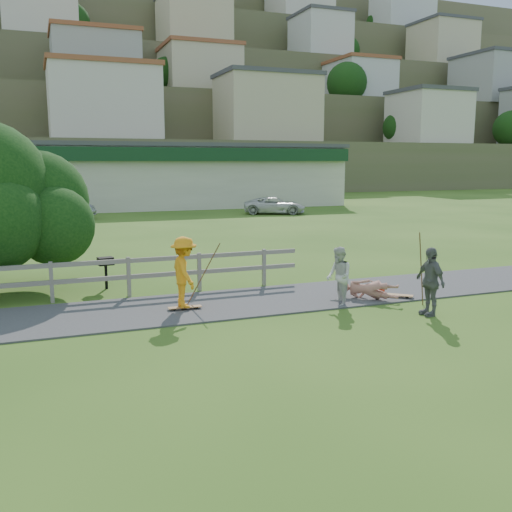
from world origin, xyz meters
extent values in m
plane|color=#345A19|center=(0.00, 0.00, 0.00)|extent=(260.00, 260.00, 0.00)
cube|color=#39393B|center=(0.00, 1.50, 0.02)|extent=(34.00, 3.00, 0.04)
cube|color=slate|center=(-4.00, 3.30, 0.55)|extent=(0.10, 0.10, 1.10)
cube|color=slate|center=(-2.00, 3.30, 0.55)|extent=(0.10, 0.10, 1.10)
cube|color=slate|center=(0.00, 3.30, 0.55)|extent=(0.10, 0.10, 1.10)
cube|color=slate|center=(2.00, 3.30, 0.55)|extent=(0.10, 0.10, 1.10)
cube|color=slate|center=(-4.50, 3.30, 1.00)|extent=(15.00, 0.08, 0.12)
cube|color=slate|center=(-4.50, 3.30, 0.55)|extent=(15.00, 0.08, 0.12)
cube|color=beige|center=(4.00, 35.00, 2.40)|extent=(32.00, 10.00, 4.80)
cube|color=#14381E|center=(4.00, 29.80, 4.20)|extent=(32.00, 0.60, 1.00)
cube|color=#46464B|center=(4.00, 35.00, 4.95)|extent=(32.50, 10.50, 0.30)
cube|color=#555C36|center=(0.00, 55.00, 3.00)|extent=(220.00, 14.00, 6.00)
cube|color=beige|center=(0.00, 55.00, 9.50)|extent=(10.00, 9.00, 7.00)
cube|color=#46464B|center=(0.00, 55.00, 13.25)|extent=(10.40, 9.40, 0.50)
cube|color=#555C36|center=(0.00, 68.00, 6.50)|extent=(220.00, 14.00, 13.00)
cube|color=beige|center=(0.00, 68.00, 16.50)|extent=(10.00, 9.00, 7.00)
cube|color=#46464B|center=(0.00, 68.00, 20.25)|extent=(10.40, 9.40, 0.50)
cube|color=#555C36|center=(0.00, 81.00, 10.50)|extent=(220.00, 14.00, 21.00)
cube|color=beige|center=(0.00, 81.00, 24.50)|extent=(10.00, 9.00, 7.00)
cube|color=#555C36|center=(0.00, 94.00, 15.00)|extent=(220.00, 14.00, 30.00)
cube|color=#555C36|center=(0.00, 108.00, 20.00)|extent=(220.00, 14.00, 40.00)
imported|color=orange|center=(-0.94, 1.26, 0.88)|extent=(0.70, 1.16, 1.76)
imported|color=tan|center=(3.92, 0.57, 0.29)|extent=(1.40, 1.38, 0.58)
imported|color=silver|center=(2.90, 0.37, 0.76)|extent=(0.68, 0.81, 1.52)
imported|color=slate|center=(4.48, -1.25, 0.83)|extent=(0.41, 0.98, 1.66)
imported|color=gray|center=(-2.97, 26.29, 0.74)|extent=(4.75, 2.92, 1.48)
imported|color=silver|center=(11.47, 24.88, 0.60)|extent=(4.78, 3.46, 1.21)
sphere|color=red|center=(4.52, 0.92, 0.14)|extent=(0.27, 0.27, 0.27)
cylinder|color=brown|center=(-0.34, 1.66, 0.92)|extent=(0.03, 0.03, 1.84)
cylinder|color=brown|center=(4.86, -0.39, 0.96)|extent=(0.03, 0.03, 1.92)
camera|label=1|loc=(-4.24, -12.25, 3.68)|focal=40.00mm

